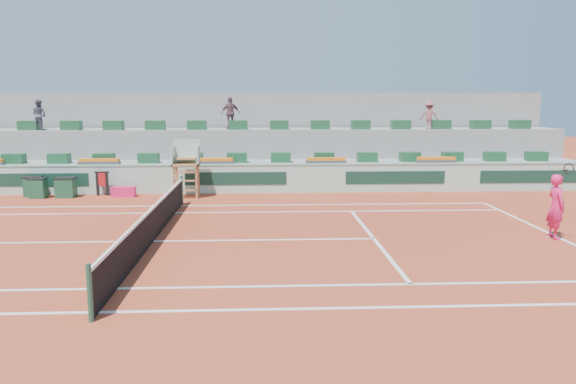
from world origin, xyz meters
The scene contains 20 objects.
ground centered at (0.00, 0.00, 0.00)m, with size 90.00×90.00×0.00m, color #9E351E.
seating_tier_lower centered at (0.00, 10.70, 0.60)m, with size 36.00×4.00×1.20m, color #969593.
seating_tier_upper centered at (0.00, 12.30, 1.30)m, with size 36.00×2.40×2.60m, color #969593.
stadium_back_wall centered at (0.00, 13.90, 2.20)m, with size 36.00×0.40×4.40m, color #969593.
player_bag centered at (-2.68, 7.71, 0.21)m, with size 0.96×0.43×0.43m, color #EE1F69.
spectator_left centered at (-7.43, 11.55, 3.32)m, with size 0.70×0.55×1.44m, color #52525F.
spectator_mid centered at (1.63, 11.87, 3.39)m, with size 0.93×0.39×1.58m, color #704A56.
spectator_right centered at (11.37, 11.57, 3.28)m, with size 0.88×0.51×1.37m, color #9A4D57.
court_lines centered at (0.00, 0.00, 0.01)m, with size 23.89×11.09×0.01m.
tennis_net centered at (0.00, 0.00, 0.53)m, with size 0.10×11.97×1.10m.
advertising_hoarding centered at (0.02, 8.50, 0.63)m, with size 36.00×0.34×1.26m.
umpire_chair centered at (0.00, 7.50, 1.54)m, with size 1.10×0.90×2.40m.
seat_row_lower centered at (0.00, 9.80, 1.42)m, with size 32.90×0.60×0.44m.
seat_row_upper centered at (0.00, 11.70, 2.82)m, with size 32.90×0.60×0.44m.
flower_planters centered at (-1.50, 9.00, 1.33)m, with size 26.80×0.36×0.28m.
drink_cooler_a centered at (-5.05, 7.68, 0.42)m, with size 0.78×0.67×0.84m.
drink_cooler_b centered at (-6.14, 7.55, 0.42)m, with size 0.65×0.56×0.84m.
drink_cooler_c centered at (-6.51, 8.00, 0.42)m, with size 0.70×0.61×0.84m.
towel_rack centered at (-3.65, 8.05, 0.60)m, with size 0.62×0.10×1.03m.
tennis_player centered at (11.70, -0.17, 0.96)m, with size 0.46×0.91×2.28m.
Camera 1 is at (3.15, -15.84, 4.01)m, focal length 35.00 mm.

